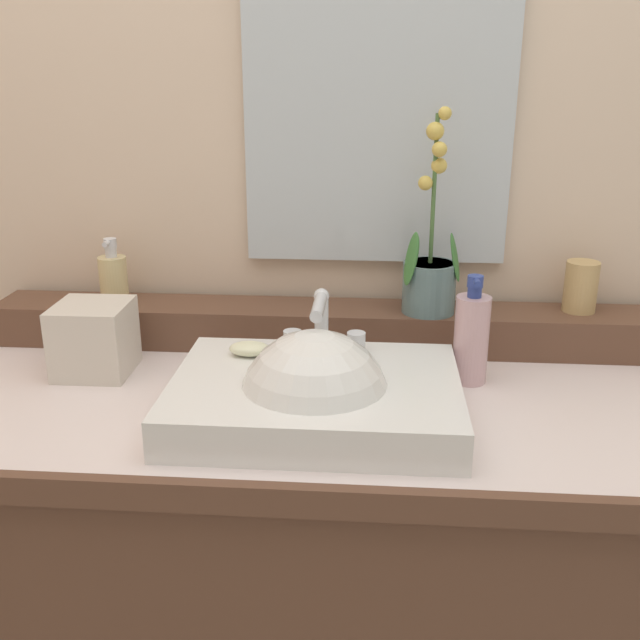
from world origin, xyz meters
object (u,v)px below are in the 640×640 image
at_px(sink_basin, 318,401).
at_px(lotion_bottle, 471,337).
at_px(tissue_box, 94,339).
at_px(potted_plant, 430,272).
at_px(soap_bar, 250,348).
at_px(tumbler_cup, 581,287).
at_px(soap_dispenser, 113,276).

relative_size(sink_basin, lotion_bottle, 2.34).
bearing_deg(tissue_box, potted_plant, 14.28).
relative_size(soap_bar, lotion_bottle, 0.36).
distance_m(sink_basin, potted_plant, 0.39).
relative_size(sink_basin, tumbler_cup, 4.61).
bearing_deg(tissue_box, sink_basin, -20.55).
height_order(sink_basin, potted_plant, potted_plant).
bearing_deg(sink_basin, lotion_bottle, 33.56).
distance_m(tumbler_cup, tissue_box, 0.92).
bearing_deg(soap_dispenser, lotion_bottle, -13.39).
bearing_deg(tumbler_cup, soap_dispenser, -179.57).
bearing_deg(potted_plant, sink_basin, -120.98).
bearing_deg(tissue_box, soap_bar, -10.62).
xyz_separation_m(potted_plant, soap_dispenser, (-0.63, 0.02, -0.03)).
xyz_separation_m(sink_basin, lotion_bottle, (0.26, 0.17, 0.05)).
bearing_deg(soap_bar, sink_basin, -39.25).
bearing_deg(soap_dispenser, soap_bar, -36.36).
bearing_deg(lotion_bottle, potted_plant, 115.22).
relative_size(sink_basin, soap_dispenser, 3.53).
height_order(sink_basin, lotion_bottle, lotion_bottle).
bearing_deg(potted_plant, tissue_box, -165.72).
distance_m(sink_basin, soap_dispenser, 0.56).
distance_m(soap_dispenser, lotion_bottle, 0.72).
height_order(potted_plant, tumbler_cup, potted_plant).
bearing_deg(sink_basin, potted_plant, 59.02).
height_order(soap_bar, potted_plant, potted_plant).
xyz_separation_m(sink_basin, soap_bar, (-0.13, 0.10, 0.05)).
relative_size(potted_plant, tumbler_cup, 3.90).
relative_size(potted_plant, soap_dispenser, 2.98).
relative_size(soap_bar, tissue_box, 0.54).
xyz_separation_m(soap_dispenser, tumbler_cup, (0.92, 0.01, -0.00)).
xyz_separation_m(soap_dispenser, lotion_bottle, (0.70, -0.17, -0.05)).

